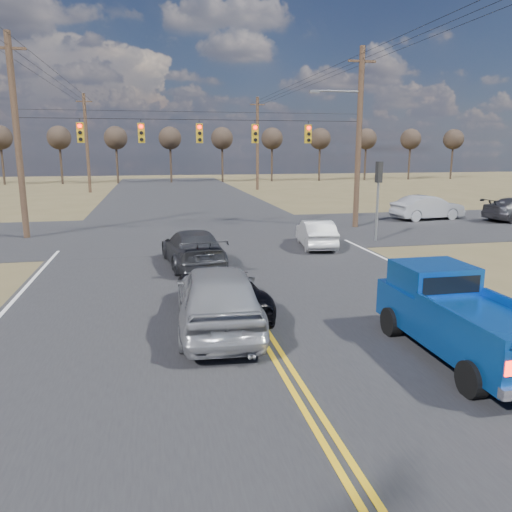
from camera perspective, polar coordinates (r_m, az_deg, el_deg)
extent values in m
plane|color=brown|center=(10.53, 3.60, -13.17)|extent=(160.00, 160.00, 0.00)
cube|color=#28282B|center=(19.86, -3.98, -0.97)|extent=(14.00, 120.00, 0.02)
cube|color=#28282B|center=(27.66, -6.22, 2.72)|extent=(120.00, 12.00, 0.02)
cylinder|color=#473323|center=(27.93, -25.61, 12.02)|extent=(0.32, 0.32, 10.00)
cube|color=#473323|center=(28.32, -26.44, 20.51)|extent=(1.60, 0.12, 0.12)
cylinder|color=#473323|center=(29.53, 11.66, 12.88)|extent=(0.32, 0.32, 10.00)
cube|color=#473323|center=(29.90, 12.03, 20.95)|extent=(1.60, 0.12, 0.12)
cylinder|color=black|center=(27.33, -6.52, 15.22)|extent=(18.00, 0.02, 0.02)
cylinder|color=black|center=(27.36, -6.54, 16.06)|extent=(18.00, 0.02, 0.02)
cube|color=#B28C14|center=(27.40, -19.42, 13.16)|extent=(0.34, 0.24, 1.00)
cylinder|color=#FF0C05|center=(27.27, -19.51, 13.85)|extent=(0.20, 0.06, 0.20)
cylinder|color=black|center=(27.26, -19.46, 13.16)|extent=(0.20, 0.06, 0.20)
cylinder|color=black|center=(27.26, -19.41, 12.47)|extent=(0.20, 0.06, 0.20)
cube|color=black|center=(27.25, -19.53, 14.09)|extent=(0.24, 0.14, 0.03)
cube|color=#B28C14|center=(27.19, -12.97, 13.54)|extent=(0.34, 0.24, 1.00)
cylinder|color=#FF0C05|center=(27.06, -13.01, 14.25)|extent=(0.20, 0.06, 0.20)
cylinder|color=black|center=(27.05, -12.98, 13.55)|extent=(0.20, 0.06, 0.20)
cylinder|color=black|center=(27.04, -12.94, 12.85)|extent=(0.20, 0.06, 0.20)
cube|color=black|center=(27.03, -13.02, 14.48)|extent=(0.24, 0.14, 0.03)
cube|color=#B28C14|center=(27.30, -6.49, 13.76)|extent=(0.34, 0.24, 1.00)
cylinder|color=#FF0C05|center=(27.18, -6.47, 14.46)|extent=(0.20, 0.06, 0.20)
cylinder|color=black|center=(27.16, -6.46, 13.77)|extent=(0.20, 0.06, 0.20)
cylinder|color=black|center=(27.16, -6.44, 13.07)|extent=(0.20, 0.06, 0.20)
cube|color=black|center=(27.15, -6.47, 14.70)|extent=(0.24, 0.14, 0.03)
cube|color=#B28C14|center=(27.74, -0.12, 13.81)|extent=(0.34, 0.24, 1.00)
cylinder|color=#FF0C05|center=(27.62, -0.06, 14.50)|extent=(0.20, 0.06, 0.20)
cylinder|color=black|center=(27.61, -0.06, 13.81)|extent=(0.20, 0.06, 0.20)
cylinder|color=black|center=(27.60, -0.06, 13.13)|extent=(0.20, 0.06, 0.20)
cube|color=black|center=(27.59, -0.05, 14.73)|extent=(0.24, 0.14, 0.03)
cube|color=#B28C14|center=(28.50, 5.97, 13.70)|extent=(0.34, 0.24, 1.00)
cylinder|color=#FF0C05|center=(28.37, 6.07, 14.37)|extent=(0.20, 0.06, 0.20)
cylinder|color=black|center=(28.36, 6.06, 13.70)|extent=(0.20, 0.06, 0.20)
cylinder|color=black|center=(28.36, 6.04, 13.04)|extent=(0.20, 0.06, 0.20)
cube|color=black|center=(28.35, 6.10, 14.59)|extent=(0.24, 0.14, 0.03)
cylinder|color=slate|center=(25.26, 13.67, 5.22)|extent=(0.12, 0.12, 3.20)
cube|color=black|center=(25.12, 13.88, 9.30)|extent=(0.24, 0.34, 1.00)
cylinder|color=slate|center=(29.17, 9.23, 18.10)|extent=(2.80, 0.10, 0.10)
cube|color=slate|center=(28.74, 6.68, 18.17)|extent=(0.55, 0.22, 0.14)
cylinder|color=#473323|center=(55.55, -18.76, 12.04)|extent=(0.32, 0.32, 10.00)
cube|color=#473323|center=(55.75, -19.06, 16.35)|extent=(1.60, 0.12, 0.12)
cylinder|color=#473323|center=(56.37, 0.17, 12.66)|extent=(0.32, 0.32, 10.00)
cube|color=#473323|center=(56.56, 0.17, 16.92)|extent=(1.60, 0.12, 0.12)
cylinder|color=black|center=(27.38, -27.01, 21.01)|extent=(0.02, 58.00, 0.02)
cylinder|color=black|center=(27.22, -25.49, 21.20)|extent=(0.02, 58.00, 0.02)
cylinder|color=black|center=(28.74, 11.51, 21.54)|extent=(0.02, 58.00, 0.02)
cylinder|color=black|center=(29.01, 12.88, 21.39)|extent=(0.02, 58.00, 0.02)
cylinder|color=black|center=(29.29, 14.22, 21.24)|extent=(0.02, 58.00, 0.02)
cylinder|color=#33261C|center=(71.61, -26.98, 9.46)|extent=(0.28, 0.28, 5.50)
sphere|color=#2D231C|center=(71.60, -27.23, 11.97)|extent=(3.00, 3.00, 3.00)
cylinder|color=#33261C|center=(70.14, -21.39, 9.90)|extent=(0.28, 0.28, 5.50)
sphere|color=#2D231C|center=(70.13, -21.59, 12.47)|extent=(3.00, 3.00, 3.00)
cylinder|color=#33261C|center=(69.34, -15.59, 10.27)|extent=(0.28, 0.28, 5.50)
sphere|color=#2D231C|center=(69.33, -15.75, 12.87)|extent=(3.00, 3.00, 3.00)
cylinder|color=#33261C|center=(69.24, -9.71, 10.53)|extent=(0.28, 0.28, 5.50)
sphere|color=#2D231C|center=(69.23, -9.81, 13.14)|extent=(3.00, 3.00, 3.00)
cylinder|color=#33261C|center=(69.85, -3.87, 10.69)|extent=(0.28, 0.28, 5.50)
sphere|color=#2D231C|center=(69.84, -3.91, 13.27)|extent=(3.00, 3.00, 3.00)
cylinder|color=#33261C|center=(71.15, 1.82, 10.74)|extent=(0.28, 0.28, 5.50)
sphere|color=#2D231C|center=(71.14, 1.84, 13.27)|extent=(3.00, 3.00, 3.00)
cylinder|color=#33261C|center=(73.09, 7.26, 10.69)|extent=(0.28, 0.28, 5.50)
sphere|color=#2D231C|center=(73.08, 7.33, 13.15)|extent=(3.00, 3.00, 3.00)
cylinder|color=#33261C|center=(75.64, 12.38, 10.55)|extent=(0.28, 0.28, 5.50)
sphere|color=#2D231C|center=(75.63, 12.49, 12.94)|extent=(3.00, 3.00, 3.00)
cylinder|color=#33261C|center=(78.73, 17.12, 10.35)|extent=(0.28, 0.28, 5.50)
sphere|color=#2D231C|center=(78.72, 17.26, 12.64)|extent=(3.00, 3.00, 3.00)
cylinder|color=#33261C|center=(82.30, 21.47, 10.11)|extent=(0.28, 0.28, 5.50)
sphere|color=#2D231C|center=(82.29, 21.64, 12.30)|extent=(3.00, 3.00, 3.00)
cylinder|color=black|center=(10.24, 23.48, -12.79)|extent=(0.28, 0.71, 0.71)
cylinder|color=black|center=(12.76, 15.25, -7.25)|extent=(0.28, 0.71, 0.71)
cylinder|color=black|center=(13.59, 21.63, -6.50)|extent=(0.28, 0.71, 0.71)
cube|color=#0E459C|center=(11.75, 22.59, -7.19)|extent=(1.78, 4.78, 0.89)
cube|color=#0E459C|center=(12.58, 19.60, -2.26)|extent=(1.64, 1.51, 0.64)
cube|color=black|center=(11.98, 21.41, -3.10)|extent=(1.42, 0.06, 0.40)
cube|color=#0E459C|center=(10.40, 21.84, -6.51)|extent=(0.09, 2.92, 0.18)
cube|color=#FF0C05|center=(9.47, 26.95, -11.39)|extent=(0.16, 0.05, 0.27)
imported|color=#929499|center=(12.61, -4.35, -4.64)|extent=(2.31, 5.17, 1.73)
imported|color=black|center=(13.94, -4.00, -4.04)|extent=(2.29, 4.56, 1.24)
imported|color=silver|center=(23.38, 6.88, 2.56)|extent=(1.90, 4.05, 1.28)
imported|color=#333438|center=(19.60, -7.24, 0.91)|extent=(2.47, 5.08, 1.43)
imported|color=#AAADB2|center=(34.22, 19.02, 5.25)|extent=(2.28, 4.92, 1.56)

